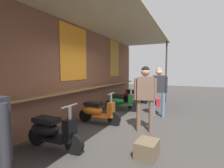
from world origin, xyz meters
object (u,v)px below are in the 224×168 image
scooter_green (120,101)px  shopper_with_handbag (146,92)px  scooter_maroon (134,95)px  scooter_orange (97,111)px  merchandise_crate (147,149)px  scooter_black (51,130)px  shopper_browsing (159,86)px

scooter_green → shopper_with_handbag: shopper_with_handbag is taller
scooter_green → scooter_maroon: (1.88, 0.00, 0.00)m
scooter_orange → scooter_green: 1.84m
merchandise_crate → scooter_orange: bearing=54.6°
scooter_green → shopper_with_handbag: bearing=-55.3°
scooter_green → merchandise_crate: 3.71m
scooter_maroon → merchandise_crate: bearing=-67.1°
scooter_maroon → scooter_black: bearing=-87.6°
shopper_with_handbag → shopper_browsing: 1.67m
scooter_green → merchandise_crate: (-3.19, -1.89, -0.23)m
shopper_browsing → shopper_with_handbag: bearing=-12.7°
scooter_black → merchandise_crate: bearing=13.7°
scooter_black → scooter_green: bearing=88.3°
scooter_green → shopper_with_handbag: 2.55m
scooter_green → shopper_browsing: bearing=-12.8°
scooter_orange → merchandise_crate: 2.33m
shopper_with_handbag → merchandise_crate: bearing=177.7°
scooter_black → shopper_with_handbag: size_ratio=0.80×
scooter_orange → scooter_maroon: size_ratio=1.00×
scooter_orange → merchandise_crate: (-1.35, -1.89, -0.23)m
scooter_black → scooter_maroon: 5.59m
scooter_green → shopper_browsing: size_ratio=0.80×
scooter_black → scooter_orange: 1.87m
merchandise_crate → shopper_browsing: bearing=5.6°
scooter_maroon → shopper_with_handbag: (-3.79, -1.54, 0.69)m
scooter_orange → shopper_browsing: size_ratio=0.80×
scooter_maroon → shopper_with_handbag: 4.15m
scooter_orange → scooter_maroon: 3.72m
shopper_with_handbag → scooter_orange: bearing=69.8°
scooter_orange → merchandise_crate: scooter_orange is taller
shopper_browsing → merchandise_crate: bearing=-5.0°
scooter_black → scooter_orange: (1.87, -0.00, 0.00)m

